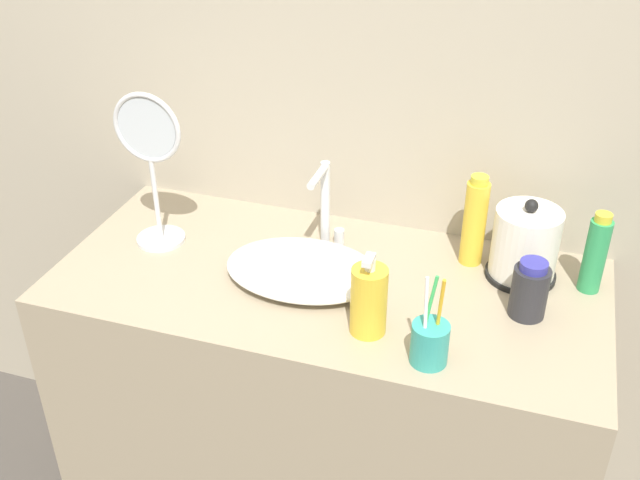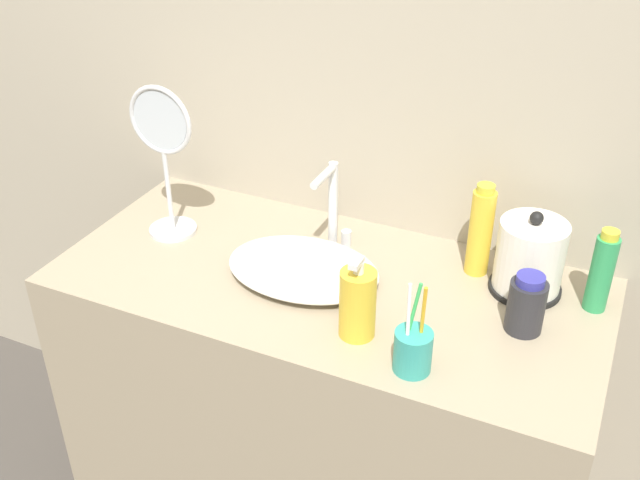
{
  "view_description": "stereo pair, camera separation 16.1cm",
  "coord_description": "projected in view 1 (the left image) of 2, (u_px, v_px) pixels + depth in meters",
  "views": [
    {
      "loc": [
        0.41,
        -1.02,
        1.8
      ],
      "look_at": [
        -0.02,
        0.28,
        0.96
      ],
      "focal_mm": 42.0,
      "sensor_mm": 36.0,
      "label": 1
    },
    {
      "loc": [
        0.56,
        -0.97,
        1.8
      ],
      "look_at": [
        -0.02,
        0.28,
        0.96
      ],
      "focal_mm": 42.0,
      "sensor_mm": 36.0,
      "label": 2
    }
  ],
  "objects": [
    {
      "name": "vanity_counter",
      "position": [
        326.0,
        420.0,
        1.88
      ],
      "size": [
        1.21,
        0.56,
        0.86
      ],
      "color": "gray",
      "rests_on": "ground_plane"
    },
    {
      "name": "mouthwash_bottle",
      "position": [
        530.0,
        290.0,
        1.52
      ],
      "size": [
        0.07,
        0.07,
        0.13
      ],
      "color": "#28282D",
      "rests_on": "vanity_counter"
    },
    {
      "name": "vanity_mirror",
      "position": [
        151.0,
        159.0,
        1.69
      ],
      "size": [
        0.17,
        0.12,
        0.37
      ],
      "color": "silver",
      "rests_on": "vanity_counter"
    },
    {
      "name": "wall_back",
      "position": [
        368.0,
        44.0,
        1.67
      ],
      "size": [
        6.0,
        0.04,
        2.6
      ],
      "color": "#ADA38E",
      "rests_on": "ground_plane"
    },
    {
      "name": "toothbrush_cup",
      "position": [
        430.0,
        342.0,
        1.4
      ],
      "size": [
        0.07,
        0.07,
        0.19
      ],
      "color": "teal",
      "rests_on": "vanity_counter"
    },
    {
      "name": "sink_basin",
      "position": [
        303.0,
        269.0,
        1.65
      ],
      "size": [
        0.35,
        0.25,
        0.05
      ],
      "color": "white",
      "rests_on": "vanity_counter"
    },
    {
      "name": "hand_cream_bottle",
      "position": [
        475.0,
        222.0,
        1.66
      ],
      "size": [
        0.05,
        0.05,
        0.22
      ],
      "color": "gold",
      "rests_on": "vanity_counter"
    },
    {
      "name": "electric_kettle",
      "position": [
        525.0,
        247.0,
        1.63
      ],
      "size": [
        0.16,
        0.16,
        0.19
      ],
      "color": "black",
      "rests_on": "vanity_counter"
    },
    {
      "name": "lotion_bottle",
      "position": [
        369.0,
        300.0,
        1.46
      ],
      "size": [
        0.07,
        0.07,
        0.18
      ],
      "color": "gold",
      "rests_on": "vanity_counter"
    },
    {
      "name": "faucet",
      "position": [
        326.0,
        203.0,
        1.72
      ],
      "size": [
        0.06,
        0.12,
        0.21
      ],
      "color": "silver",
      "rests_on": "vanity_counter"
    },
    {
      "name": "shampoo_bottle",
      "position": [
        595.0,
        254.0,
        1.58
      ],
      "size": [
        0.05,
        0.05,
        0.19
      ],
      "color": "#2D9956",
      "rests_on": "vanity_counter"
    }
  ]
}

